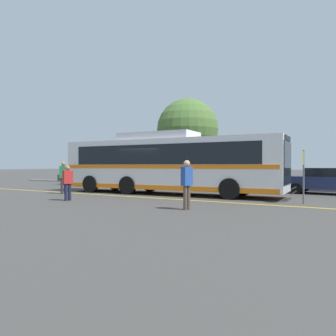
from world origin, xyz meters
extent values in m
plane|color=#423F3D|center=(0.00, 0.00, 0.00)|extent=(220.00, 220.00, 0.00)
cube|color=gold|center=(1.09, -2.00, 0.00)|extent=(32.51, 0.20, 0.01)
cube|color=#99999E|center=(1.09, 6.42, 0.07)|extent=(40.51, 0.36, 0.15)
cube|color=silver|center=(1.09, 0.20, 1.66)|extent=(12.62, 3.07, 2.68)
cube|color=black|center=(1.09, 0.20, 2.18)|extent=(10.87, 3.03, 1.05)
cube|color=orange|center=(1.09, 0.20, 1.53)|extent=(12.37, 3.10, 0.20)
cube|color=orange|center=(1.09, 0.20, 0.44)|extent=(12.37, 3.09, 0.24)
cube|color=black|center=(7.36, 0.50, 1.71)|extent=(0.14, 2.18, 1.98)
cube|color=black|center=(7.36, 0.50, 2.85)|extent=(0.12, 1.74, 0.24)
cube|color=silver|center=(0.46, 0.17, 3.21)|extent=(4.47, 2.19, 0.42)
cube|color=black|center=(7.63, 0.52, 0.55)|extent=(0.13, 1.86, 0.04)
cube|color=black|center=(7.63, 0.52, 0.35)|extent=(0.13, 1.86, 0.04)
cylinder|color=black|center=(4.90, 1.58, 0.50)|extent=(1.01, 0.33, 1.00)
cylinder|color=black|center=(5.02, -0.80, 0.50)|extent=(1.01, 0.33, 1.00)
cylinder|color=black|center=(-0.85, 1.30, 0.50)|extent=(1.01, 0.33, 1.00)
cylinder|color=black|center=(-0.73, -1.08, 0.50)|extent=(1.01, 0.33, 1.00)
cylinder|color=black|center=(-3.47, 1.18, 0.50)|extent=(1.01, 0.33, 1.00)
cylinder|color=black|center=(-3.36, -1.20, 0.50)|extent=(1.01, 0.33, 1.00)
cube|color=#4C3823|center=(-9.18, 4.27, 0.56)|extent=(4.93, 2.03, 0.52)
cube|color=black|center=(-9.30, 4.28, 1.03)|extent=(2.11, 1.69, 0.43)
cylinder|color=black|center=(-7.64, 5.06, 0.30)|extent=(0.61, 0.23, 0.60)
cylinder|color=black|center=(-7.72, 3.34, 0.30)|extent=(0.61, 0.23, 0.60)
cylinder|color=black|center=(-10.64, 5.20, 0.30)|extent=(0.61, 0.23, 0.60)
cylinder|color=black|center=(-10.73, 3.49, 0.30)|extent=(0.61, 0.23, 0.60)
cube|color=navy|center=(-2.38, 4.72, 0.58)|extent=(4.61, 1.90, 0.56)
cube|color=black|center=(-2.26, 4.72, 1.13)|extent=(1.96, 1.60, 0.53)
cylinder|color=black|center=(-3.81, 3.94, 0.30)|extent=(0.61, 0.22, 0.60)
cylinder|color=black|center=(-3.76, 5.60, 0.30)|extent=(0.61, 0.22, 0.60)
cylinder|color=black|center=(-0.99, 3.85, 0.30)|extent=(0.61, 0.22, 0.60)
cylinder|color=black|center=(-0.94, 5.51, 0.30)|extent=(0.61, 0.22, 0.60)
cube|color=black|center=(3.13, 4.74, 0.59)|extent=(4.26, 1.83, 0.59)
cube|color=black|center=(3.24, 4.74, 1.17)|extent=(1.80, 1.58, 0.57)
cylinder|color=black|center=(1.81, 3.93, 0.30)|extent=(0.60, 0.21, 0.60)
cylinder|color=black|center=(1.83, 5.60, 0.30)|extent=(0.60, 0.21, 0.60)
cylinder|color=black|center=(4.43, 3.88, 0.30)|extent=(0.60, 0.21, 0.60)
cylinder|color=black|center=(4.46, 5.56, 0.30)|extent=(0.60, 0.21, 0.60)
cube|color=navy|center=(8.72, 4.80, 0.64)|extent=(4.88, 2.31, 0.68)
cube|color=black|center=(8.60, 4.81, 1.21)|extent=(2.12, 1.86, 0.47)
cylinder|color=black|center=(7.32, 5.84, 0.30)|extent=(0.61, 0.25, 0.60)
cylinder|color=black|center=(7.18, 4.00, 0.30)|extent=(0.61, 0.25, 0.60)
cylinder|color=brown|center=(4.88, -4.98, 0.43)|extent=(0.14, 0.14, 0.86)
cylinder|color=brown|center=(4.92, -4.82, 0.43)|extent=(0.14, 0.14, 0.86)
cube|color=#264C99|center=(4.90, -4.90, 1.21)|extent=(0.32, 0.46, 0.68)
sphere|color=tan|center=(4.90, -4.90, 1.66)|extent=(0.23, 0.23, 0.23)
cylinder|color=#2D2D33|center=(-4.20, -2.60, 0.44)|extent=(0.14, 0.14, 0.87)
cylinder|color=#2D2D33|center=(-4.07, -2.48, 0.44)|extent=(0.14, 0.14, 0.87)
cube|color=#1E723F|center=(-4.14, -2.54, 1.22)|extent=(0.46, 0.44, 0.69)
sphere|color=#9E704C|center=(-4.14, -2.54, 1.68)|extent=(0.24, 0.24, 0.24)
cylinder|color=#191E38|center=(-1.16, -5.04, 0.38)|extent=(0.14, 0.14, 0.77)
cylinder|color=#191E38|center=(-1.10, -4.88, 0.38)|extent=(0.14, 0.14, 0.77)
cube|color=red|center=(-1.13, -4.96, 1.07)|extent=(0.35, 0.47, 0.61)
sphere|color=#9E704C|center=(-1.13, -4.96, 1.48)|extent=(0.21, 0.21, 0.21)
cylinder|color=#59595E|center=(8.25, -0.88, 1.12)|extent=(0.07, 0.07, 2.23)
cube|color=yellow|center=(8.25, -0.88, 1.90)|extent=(0.05, 0.40, 0.56)
cylinder|color=#513823|center=(-2.00, 8.57, 1.33)|extent=(0.28, 0.28, 2.65)
sphere|color=#4C7033|center=(-2.00, 8.57, 4.54)|extent=(5.03, 5.03, 5.03)
camera|label=1|loc=(10.31, -15.36, 1.60)|focal=35.00mm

